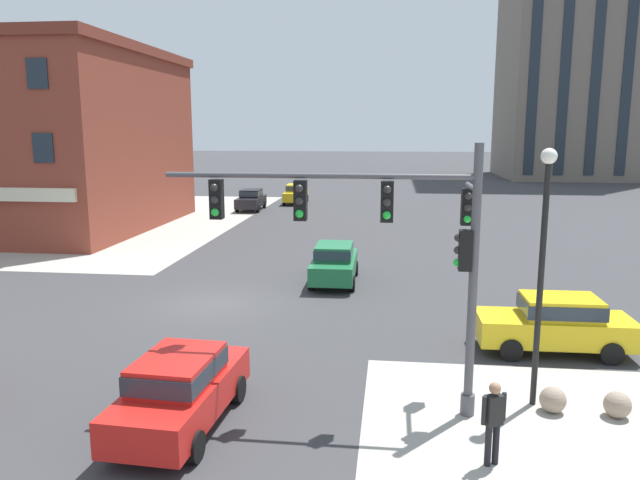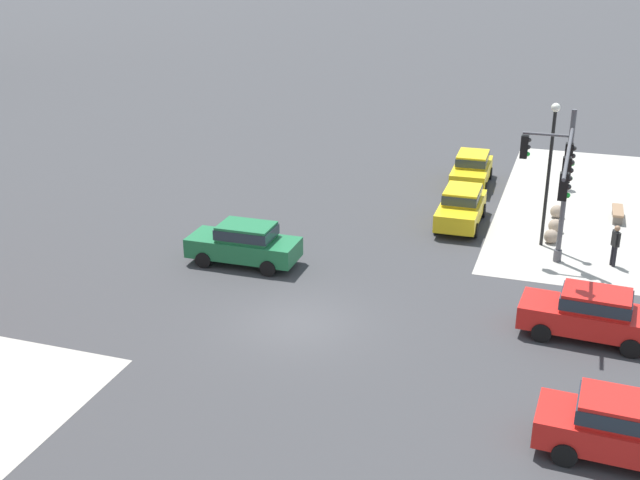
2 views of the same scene
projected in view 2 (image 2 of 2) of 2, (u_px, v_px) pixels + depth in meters
ground_plane at (298, 323)px, 27.15m from camera, size 320.00×320.00×0.00m
traffic_signal_main at (561, 176)px, 29.32m from camera, size 7.08×2.09×6.18m
bollard_sphere_curb_a at (551, 236)px, 33.90m from camera, size 0.60×0.60×0.60m
bollard_sphere_curb_b at (555, 226)px, 35.10m from camera, size 0.60×0.60×0.60m
bollard_sphere_curb_c at (557, 212)px, 36.85m from camera, size 0.60×0.60×0.60m
bench_near_signal at (618, 213)px, 36.63m from camera, size 1.81×0.50×0.49m
pedestrian_at_curb at (566, 172)px, 40.60m from camera, size 0.54×0.27×1.60m
pedestrian_by_lamp at (615, 243)px, 31.37m from camera, size 0.50×0.34×1.71m
street_lamp_corner_near at (550, 160)px, 32.44m from camera, size 0.36×0.36×6.05m
car_main_northbound_far at (625, 427)px, 19.96m from camera, size 2.05×4.48×1.68m
car_cross_eastbound at (461, 205)px, 35.78m from camera, size 4.43×1.94×1.68m
car_parked_curb at (245, 242)px, 31.60m from camera, size 1.93×4.42×1.68m
car_main_mid at (472, 168)px, 41.30m from camera, size 4.46×2.00×1.68m
car_cross_far at (591, 313)px, 25.86m from camera, size 2.10×4.50×1.68m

